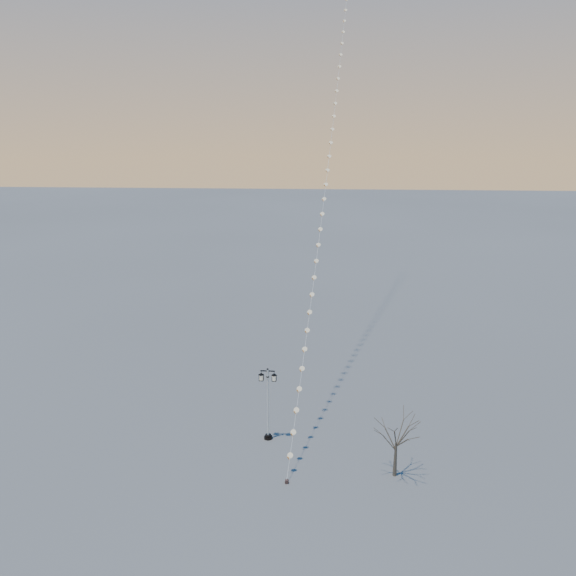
{
  "coord_description": "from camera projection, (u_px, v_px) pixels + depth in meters",
  "views": [
    {
      "loc": [
        3.42,
        -28.91,
        18.25
      ],
      "look_at": [
        0.96,
        6.56,
        8.68
      ],
      "focal_mm": 38.06,
      "sensor_mm": 36.0,
      "label": 1
    }
  ],
  "objects": [
    {
      "name": "bare_tree",
      "position": [
        397.0,
        434.0,
        32.15
      ],
      "size": [
        2.11,
        2.11,
        3.5
      ],
      "rotation": [
        0.0,
        0.0,
        -0.4
      ],
      "color": "#483D2F",
      "rests_on": "ground"
    },
    {
      "name": "kite_train",
      "position": [
        331.0,
        117.0,
        47.56
      ],
      "size": [
        4.55,
        43.19,
        37.79
      ],
      "rotation": [
        0.0,
        0.0,
        0.38
      ],
      "color": "#382520",
      "rests_on": "ground"
    },
    {
      "name": "street_lamp",
      "position": [
        268.0,
        400.0,
        35.95
      ],
      "size": [
        1.15,
        0.5,
        4.54
      ],
      "rotation": [
        0.0,
        0.0,
        -0.02
      ],
      "color": "black",
      "rests_on": "ground"
    },
    {
      "name": "ground",
      "position": [
        262.0,
        475.0,
        32.82
      ],
      "size": [
        300.0,
        300.0,
        0.0
      ],
      "primitive_type": "plane",
      "color": "#5B5B5B",
      "rests_on": "ground"
    }
  ]
}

